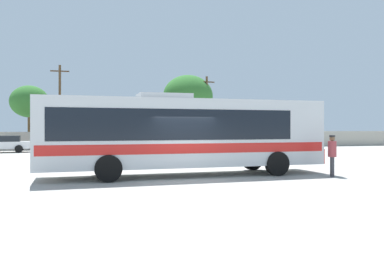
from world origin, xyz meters
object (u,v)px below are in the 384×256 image
(attendant_by_bus_door, at_px, (332,153))
(roadside_tree_midright, at_px, (188,96))
(roadside_tree_left, at_px, (29,102))
(roadside_tree_midleft, at_px, (129,112))
(parked_car_leftmost_white, at_px, (2,143))
(utility_pole_far, at_px, (60,105))
(parked_car_second_red, at_px, (71,143))
(utility_pole_near, at_px, (207,110))
(coach_bus_silver_red, at_px, (182,132))
(parked_car_third_black, at_px, (137,142))

(attendant_by_bus_door, distance_m, roadside_tree_midright, 28.81)
(roadside_tree_left, distance_m, roadside_tree_midleft, 9.84)
(parked_car_leftmost_white, bearing_deg, utility_pole_far, 51.19)
(parked_car_second_red, bearing_deg, roadside_tree_midright, 29.12)
(utility_pole_near, height_order, utility_pole_far, utility_pole_far)
(roadside_tree_midright, bearing_deg, attendant_by_bus_door, -91.94)
(attendant_by_bus_door, height_order, utility_pole_near, utility_pole_near)
(utility_pole_near, relative_size, roadside_tree_left, 1.22)
(parked_car_leftmost_white, distance_m, utility_pole_far, 7.65)
(parked_car_second_red, distance_m, roadside_tree_left, 8.36)
(attendant_by_bus_door, relative_size, parked_car_leftmost_white, 0.38)
(coach_bus_silver_red, relative_size, utility_pole_near, 1.61)
(attendant_by_bus_door, bearing_deg, utility_pole_far, 115.04)
(parked_car_second_red, bearing_deg, utility_pole_far, 103.22)
(utility_pole_near, xyz_separation_m, roadside_tree_left, (-18.14, 0.89, 0.65))
(attendant_by_bus_door, xyz_separation_m, roadside_tree_midright, (0.96, 28.43, 4.58))
(parked_car_third_black, xyz_separation_m, utility_pole_far, (-6.98, 5.08, 3.51))
(roadside_tree_midleft, bearing_deg, parked_car_third_black, -88.64)
(parked_car_second_red, xyz_separation_m, utility_pole_far, (-1.23, 5.24, 3.54))
(coach_bus_silver_red, xyz_separation_m, parked_car_leftmost_white, (-10.74, 19.57, -1.11))
(attendant_by_bus_door, relative_size, roadside_tree_midleft, 0.33)
(utility_pole_near, distance_m, roadside_tree_left, 18.17)
(attendant_by_bus_door, relative_size, utility_pole_near, 0.23)
(roadside_tree_midleft, xyz_separation_m, roadside_tree_midright, (6.65, 1.25, 1.85))
(attendant_by_bus_door, height_order, roadside_tree_midright, roadside_tree_midright)
(parked_car_leftmost_white, bearing_deg, roadside_tree_midleft, 26.87)
(coach_bus_silver_red, height_order, parked_car_leftmost_white, coach_bus_silver_red)
(coach_bus_silver_red, bearing_deg, utility_pole_far, 104.66)
(coach_bus_silver_red, xyz_separation_m, utility_pole_far, (-6.50, 24.84, 2.45))
(attendant_by_bus_door, relative_size, parked_car_third_black, 0.42)
(parked_car_leftmost_white, bearing_deg, parked_car_third_black, 0.97)
(parked_car_third_black, height_order, roadside_tree_left, roadside_tree_left)
(coach_bus_silver_red, height_order, roadside_tree_midright, roadside_tree_midright)
(parked_car_third_black, relative_size, utility_pole_near, 0.54)
(utility_pole_near, bearing_deg, roadside_tree_midright, 136.75)
(coach_bus_silver_red, relative_size, parked_car_second_red, 2.74)
(parked_car_leftmost_white, relative_size, parked_car_third_black, 1.10)
(roadside_tree_midleft, bearing_deg, roadside_tree_left, 176.85)
(parked_car_third_black, distance_m, roadside_tree_midleft, 6.16)
(parked_car_second_red, relative_size, parked_car_third_black, 1.09)
(attendant_by_bus_door, bearing_deg, utility_pole_near, 84.32)
(parked_car_second_red, distance_m, roadside_tree_midleft, 8.45)
(parked_car_third_black, xyz_separation_m, utility_pole_near, (8.23, 5.07, 3.20))
(roadside_tree_left, bearing_deg, utility_pole_far, -16.75)
(coach_bus_silver_red, height_order, utility_pole_near, utility_pole_near)
(attendant_by_bus_door, bearing_deg, roadside_tree_left, 119.17)
(roadside_tree_midright, bearing_deg, utility_pole_far, -173.26)
(utility_pole_near, bearing_deg, utility_pole_far, 179.96)
(coach_bus_silver_red, distance_m, utility_pole_near, 26.40)
(attendant_by_bus_door, distance_m, roadside_tree_left, 31.95)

